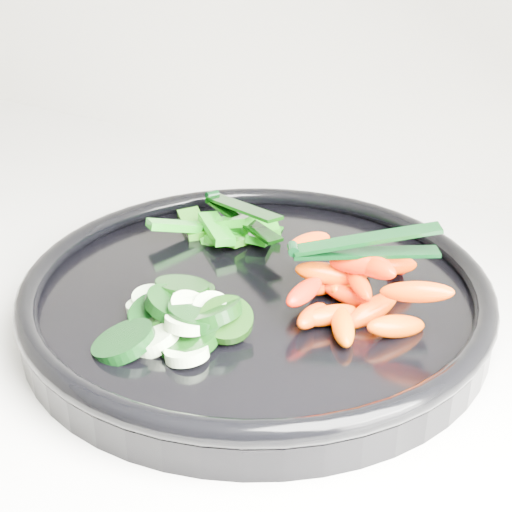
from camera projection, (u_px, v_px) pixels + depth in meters
The scene contains 6 objects.
veggie_tray at pixel (256, 294), 0.57m from camera, with size 0.46×0.46×0.04m.
cucumber_pile at pixel (176, 316), 0.52m from camera, with size 0.12×0.13×0.04m.
carrot_pile at pixel (354, 285), 0.54m from camera, with size 0.14×0.16×0.06m.
pepper_pile at pixel (225, 230), 0.65m from camera, with size 0.11×0.10×0.04m.
tong_carrot at pixel (362, 246), 0.53m from camera, with size 0.10×0.08×0.02m.
tong_pepper at pixel (240, 212), 0.65m from camera, with size 0.11×0.06×0.02m.
Camera 1 is at (0.29, 1.26, 1.24)m, focal length 50.00 mm.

